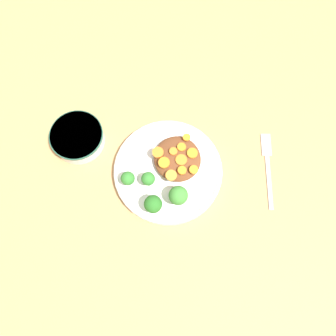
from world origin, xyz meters
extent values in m
plane|color=tan|center=(0.00, 0.00, 0.00)|extent=(4.00, 4.00, 0.00)
cylinder|color=white|center=(0.00, 0.00, 0.01)|extent=(0.26, 0.26, 0.02)
torus|color=white|center=(0.00, 0.00, 0.02)|extent=(0.26, 0.26, 0.01)
cylinder|color=silver|center=(-0.15, -0.19, 0.02)|extent=(0.13, 0.13, 0.04)
cylinder|color=#235B47|center=(-0.15, -0.19, 0.04)|extent=(0.13, 0.13, 0.01)
cylinder|color=white|center=(-0.15, -0.19, 0.03)|extent=(0.11, 0.11, 0.01)
ellipsoid|color=brown|center=(-0.02, 0.03, 0.03)|extent=(0.12, 0.11, 0.03)
cylinder|color=#759E51|center=(0.08, 0.00, 0.03)|extent=(0.02, 0.02, 0.02)
sphere|color=#3D8433|center=(0.08, 0.00, 0.06)|extent=(0.04, 0.04, 0.04)
cylinder|color=#759E51|center=(0.08, -0.06, 0.03)|extent=(0.01, 0.01, 0.02)
sphere|color=#286B23|center=(0.08, -0.06, 0.05)|extent=(0.04, 0.04, 0.04)
cylinder|color=#7FA85B|center=(0.00, -0.10, 0.03)|extent=(0.01, 0.01, 0.02)
sphere|color=#337A2D|center=(0.00, -0.10, 0.05)|extent=(0.03, 0.03, 0.03)
cylinder|color=#759E51|center=(0.02, -0.05, 0.03)|extent=(0.02, 0.02, 0.02)
sphere|color=#337A2D|center=(0.02, -0.05, 0.05)|extent=(0.03, 0.03, 0.03)
cylinder|color=orange|center=(-0.04, 0.05, 0.05)|extent=(0.02, 0.02, 0.00)
cylinder|color=orange|center=(0.03, 0.05, 0.05)|extent=(0.02, 0.02, 0.01)
cylinder|color=orange|center=(-0.04, -0.01, 0.05)|extent=(0.03, 0.03, 0.01)
cylinder|color=orange|center=(0.02, 0.03, 0.05)|extent=(0.02, 0.02, 0.01)
cylinder|color=orange|center=(-0.01, -0.01, 0.05)|extent=(0.03, 0.03, 0.01)
cylinder|color=orange|center=(-0.06, 0.06, 0.05)|extent=(0.02, 0.02, 0.00)
cylinder|color=orange|center=(-0.01, 0.03, 0.05)|extent=(0.03, 0.03, 0.00)
cylinder|color=orange|center=(-0.03, 0.02, 0.05)|extent=(0.02, 0.02, 0.01)
cylinder|color=orange|center=(-0.01, 0.06, 0.05)|extent=(0.03, 0.03, 0.00)
cylinder|color=orange|center=(0.02, 0.00, 0.05)|extent=(0.03, 0.03, 0.00)
cube|color=#B9B9B9|center=(0.10, 0.23, 0.00)|extent=(0.13, 0.05, 0.01)
cube|color=#B9B9B9|center=(0.01, 0.26, 0.00)|extent=(0.06, 0.04, 0.01)
camera|label=1|loc=(0.23, -0.07, 0.77)|focal=35.00mm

